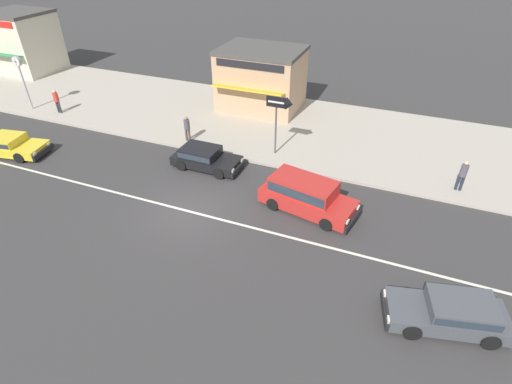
# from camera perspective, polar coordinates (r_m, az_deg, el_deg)

# --- Properties ---
(ground_plane) EXTENTS (160.00, 160.00, 0.00)m
(ground_plane) POSITION_cam_1_polar(r_m,az_deg,el_deg) (18.82, -9.75, -2.68)
(ground_plane) COLOR #383535
(lane_centre_stripe) EXTENTS (50.40, 0.14, 0.01)m
(lane_centre_stripe) POSITION_cam_1_polar(r_m,az_deg,el_deg) (18.82, -9.75, -2.68)
(lane_centre_stripe) COLOR silver
(lane_centre_stripe) RESTS_ON ground
(kerb_strip) EXTENTS (68.00, 10.00, 0.15)m
(kerb_strip) POSITION_cam_1_polar(r_m,az_deg,el_deg) (26.64, 1.30, 9.80)
(kerb_strip) COLOR #ADA393
(kerb_strip) RESTS_ON ground
(sedan_yellow_0) EXTENTS (4.76, 2.50, 1.06)m
(sedan_yellow_0) POSITION_cam_1_polar(r_m,az_deg,el_deg) (27.00, -31.96, 5.76)
(sedan_yellow_0) COLOR yellow
(sedan_yellow_0) RESTS_ON ground
(hatchback_dark_grey_1) EXTENTS (4.19, 2.42, 1.10)m
(hatchback_dark_grey_1) POSITION_cam_1_polar(r_m,az_deg,el_deg) (15.08, 26.20, -15.13)
(hatchback_dark_grey_1) COLOR #47494F
(hatchback_dark_grey_1) RESTS_ON ground
(minivan_red_2) EXTENTS (4.71, 2.57, 1.56)m
(minivan_red_2) POSITION_cam_1_polar(r_m,az_deg,el_deg) (18.32, 7.12, -0.31)
(minivan_red_2) COLOR red
(minivan_red_2) RESTS_ON ground
(hatchback_black_4) EXTENTS (3.73, 1.82, 1.10)m
(hatchback_black_4) POSITION_cam_1_polar(r_m,az_deg,el_deg) (21.76, -7.38, 4.97)
(hatchback_black_4) COLOR black
(hatchback_black_4) RESTS_ON ground
(street_clock) EXTENTS (0.67, 0.22, 3.63)m
(street_clock) POSITION_cam_1_polar(r_m,az_deg,el_deg) (31.89, -30.68, 14.75)
(street_clock) COLOR #9E9EA3
(street_clock) RESTS_ON kerb_strip
(arrow_signboard) EXTENTS (1.47, 0.64, 3.39)m
(arrow_signboard) POSITION_cam_1_polar(r_m,az_deg,el_deg) (21.51, 4.20, 11.98)
(arrow_signboard) COLOR #4C4C51
(arrow_signboard) RESTS_ON kerb_strip
(pedestrian_near_clock) EXTENTS (0.34, 0.34, 1.55)m
(pedestrian_near_clock) POSITION_cam_1_polar(r_m,az_deg,el_deg) (24.18, -9.83, 9.15)
(pedestrian_near_clock) COLOR #4C4238
(pedestrian_near_clock) RESTS_ON kerb_strip
(pedestrian_mid_kerb) EXTENTS (0.34, 0.34, 1.63)m
(pedestrian_mid_kerb) POSITION_cam_1_polar(r_m,az_deg,el_deg) (21.62, 27.46, 2.38)
(pedestrian_mid_kerb) COLOR #232838
(pedestrian_mid_kerb) RESTS_ON kerb_strip
(pedestrian_by_shop) EXTENTS (0.34, 0.34, 1.61)m
(pedestrian_by_shop) POSITION_cam_1_polar(r_m,az_deg,el_deg) (30.80, -26.62, 11.72)
(pedestrian_by_shop) COLOR #333338
(pedestrian_by_shop) RESTS_ON kerb_strip
(shopfront_corner_warung) EXTENTS (5.47, 4.98, 4.04)m
(shopfront_corner_warung) POSITION_cam_1_polar(r_m,az_deg,el_deg) (28.31, 0.76, 15.91)
(shopfront_corner_warung) COLOR tan
(shopfront_corner_warung) RESTS_ON kerb_strip
(shopfront_mid_block) EXTENTS (4.77, 5.08, 4.84)m
(shopfront_mid_block) POSITION_cam_1_polar(r_m,az_deg,el_deg) (41.00, -30.29, 18.03)
(shopfront_mid_block) COLOR beige
(shopfront_mid_block) RESTS_ON kerb_strip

